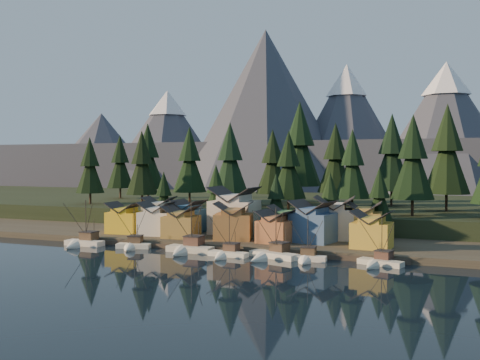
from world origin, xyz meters
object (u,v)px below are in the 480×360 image
at_px(boat_2, 187,242).
at_px(house_front_0, 125,217).
at_px(boat_4, 270,249).
at_px(house_back_1, 189,215).
at_px(boat_5, 307,252).
at_px(house_front_1, 157,217).
at_px(boat_1, 132,240).
at_px(boat_3, 226,248).
at_px(boat_0, 82,236).
at_px(boat_6, 378,256).
at_px(house_back_0, 160,212).

height_order(boat_2, house_front_0, boat_2).
relative_size(boat_4, house_back_1, 1.42).
distance_m(boat_4, boat_5, 7.61).
bearing_deg(house_front_1, house_front_0, 171.01).
relative_size(boat_1, boat_3, 1.05).
relative_size(boat_2, boat_4, 1.09).
distance_m(boat_0, boat_1, 13.13).
height_order(boat_4, boat_5, boat_4).
relative_size(boat_0, boat_6, 1.18).
distance_m(boat_4, house_back_1, 36.05).
xyz_separation_m(boat_2, boat_4, (18.90, -0.01, -0.39)).
distance_m(boat_0, house_front_0, 14.69).
relative_size(boat_0, house_back_0, 1.25).
distance_m(boat_4, house_front_1, 36.77).
bearing_deg(boat_1, boat_2, -16.43).
bearing_deg(house_back_0, house_front_0, -129.23).
xyz_separation_m(boat_1, boat_3, (23.91, -2.06, -0.23)).
height_order(boat_1, boat_2, boat_2).
xyz_separation_m(boat_0, boat_4, (46.07, 0.76, -0.26)).
bearing_deg(boat_2, house_back_1, 118.14).
distance_m(house_back_0, house_back_1, 9.97).
bearing_deg(boat_4, boat_5, 16.79).
bearing_deg(boat_4, boat_1, -161.80).
relative_size(boat_2, house_back_0, 1.34).
bearing_deg(boat_5, house_back_0, 149.82).
bearing_deg(house_back_0, boat_2, -61.46).
distance_m(boat_0, boat_3, 37.00).
height_order(boat_3, boat_6, boat_6).
height_order(boat_5, boat_6, boat_6).
relative_size(boat_1, house_front_1, 1.16).
bearing_deg(boat_4, boat_6, 19.38).
bearing_deg(house_front_1, house_back_0, 107.96).
height_order(boat_1, boat_6, boat_1).
height_order(boat_0, house_front_0, boat_0).
height_order(boat_2, house_back_1, boat_2).
xyz_separation_m(boat_4, boat_6, (21.42, 0.17, -0.18)).
xyz_separation_m(boat_0, boat_3, (36.98, -0.88, -0.47)).
xyz_separation_m(house_back_0, house_back_1, (9.79, -1.86, -0.25)).
height_order(boat_2, house_back_0, boat_2).
relative_size(boat_2, boat_3, 1.29).
distance_m(boat_5, house_back_0, 52.06).
bearing_deg(boat_0, house_front_1, 49.47).
relative_size(boat_3, house_front_1, 1.10).
xyz_separation_m(boat_6, house_back_1, (-50.48, 20.82, 3.94)).
height_order(house_front_0, house_front_1, house_front_1).
bearing_deg(house_back_1, boat_6, -17.68).
distance_m(boat_0, boat_5, 53.68).
xyz_separation_m(boat_3, boat_4, (9.08, 1.64, 0.22)).
xyz_separation_m(boat_4, boat_5, (7.61, -0.28, -0.10)).
bearing_deg(boat_1, house_back_0, 89.83).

